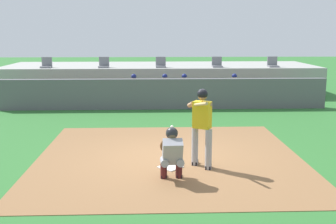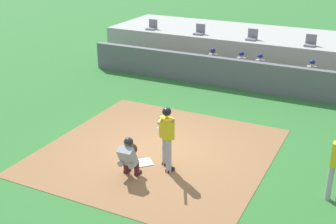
{
  "view_description": "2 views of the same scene",
  "coord_description": "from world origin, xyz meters",
  "px_view_note": "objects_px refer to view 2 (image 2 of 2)",
  "views": [
    {
      "loc": [
        -0.4,
        -9.8,
        3.05
      ],
      "look_at": [
        0.0,
        0.7,
        1.0
      ],
      "focal_mm": 44.57,
      "sensor_mm": 36.0,
      "label": 1
    },
    {
      "loc": [
        5.44,
        -10.28,
        6.04
      ],
      "look_at": [
        0.0,
        0.7,
        1.0
      ],
      "focal_mm": 47.28,
      "sensor_mm": 36.0,
      "label": 2
    }
  ],
  "objects_px": {
    "batter_at_plate": "(167,134)",
    "stadium_seat_2": "(252,37)",
    "stadium_seat_0": "(152,27)",
    "dugout_player_2": "(259,69)",
    "dugout_player_1": "(240,66)",
    "dugout_player_3": "(310,76)",
    "stadium_seat_1": "(200,31)",
    "stadium_seat_3": "(310,43)",
    "catcher_crouched": "(129,155)",
    "dugout_player_0": "(212,63)",
    "home_plate": "(144,162)"
  },
  "relations": [
    {
      "from": "home_plate",
      "to": "stadium_seat_0",
      "type": "relative_size",
      "value": 0.92
    },
    {
      "from": "dugout_player_2",
      "to": "dugout_player_3",
      "type": "xyz_separation_m",
      "value": [
        2.1,
        0.0,
        0.0
      ]
    },
    {
      "from": "batter_at_plate",
      "to": "stadium_seat_1",
      "type": "bearing_deg",
      "value": 107.95
    },
    {
      "from": "dugout_player_1",
      "to": "stadium_seat_3",
      "type": "distance_m",
      "value": 3.32
    },
    {
      "from": "dugout_player_2",
      "to": "batter_at_plate",
      "type": "bearing_deg",
      "value": -91.75
    },
    {
      "from": "dugout_player_3",
      "to": "catcher_crouched",
      "type": "bearing_deg",
      "value": -108.95
    },
    {
      "from": "batter_at_plate",
      "to": "dugout_player_0",
      "type": "bearing_deg",
      "value": 102.86
    },
    {
      "from": "catcher_crouched",
      "to": "dugout_player_0",
      "type": "distance_m",
      "value": 8.98
    },
    {
      "from": "dugout_player_1",
      "to": "stadium_seat_2",
      "type": "xyz_separation_m",
      "value": [
        -0.13,
        2.03,
        0.86
      ]
    },
    {
      "from": "batter_at_plate",
      "to": "stadium_seat_2",
      "type": "relative_size",
      "value": 3.76
    },
    {
      "from": "stadium_seat_2",
      "to": "dugout_player_3",
      "type": "bearing_deg",
      "value": -33.78
    },
    {
      "from": "batter_at_plate",
      "to": "stadium_seat_2",
      "type": "height_order",
      "value": "stadium_seat_2"
    },
    {
      "from": "stadium_seat_2",
      "to": "stadium_seat_3",
      "type": "relative_size",
      "value": 1.0
    },
    {
      "from": "dugout_player_1",
      "to": "dugout_player_3",
      "type": "distance_m",
      "value": 2.91
    },
    {
      "from": "stadium_seat_1",
      "to": "stadium_seat_2",
      "type": "relative_size",
      "value": 1.0
    },
    {
      "from": "catcher_crouched",
      "to": "stadium_seat_2",
      "type": "distance_m",
      "value": 10.98
    },
    {
      "from": "stadium_seat_0",
      "to": "stadium_seat_2",
      "type": "xyz_separation_m",
      "value": [
        5.2,
        0.0,
        0.0
      ]
    },
    {
      "from": "dugout_player_0",
      "to": "stadium_seat_0",
      "type": "distance_m",
      "value": 4.6
    },
    {
      "from": "catcher_crouched",
      "to": "dugout_player_3",
      "type": "distance_m",
      "value": 9.42
    },
    {
      "from": "catcher_crouched",
      "to": "dugout_player_2",
      "type": "height_order",
      "value": "dugout_player_2"
    },
    {
      "from": "dugout_player_3",
      "to": "stadium_seat_0",
      "type": "xyz_separation_m",
      "value": [
        -8.24,
        2.03,
        0.86
      ]
    },
    {
      "from": "dugout_player_0",
      "to": "stadium_seat_1",
      "type": "height_order",
      "value": "stadium_seat_1"
    },
    {
      "from": "dugout_player_2",
      "to": "stadium_seat_1",
      "type": "distance_m",
      "value": 4.17
    },
    {
      "from": "stadium_seat_2",
      "to": "stadium_seat_3",
      "type": "bearing_deg",
      "value": 0.0
    },
    {
      "from": "home_plate",
      "to": "batter_at_plate",
      "type": "distance_m",
      "value": 1.23
    },
    {
      "from": "dugout_player_1",
      "to": "stadium_seat_1",
      "type": "height_order",
      "value": "stadium_seat_1"
    },
    {
      "from": "dugout_player_2",
      "to": "stadium_seat_1",
      "type": "height_order",
      "value": "stadium_seat_1"
    },
    {
      "from": "stadium_seat_0",
      "to": "dugout_player_2",
      "type": "bearing_deg",
      "value": -18.33
    },
    {
      "from": "home_plate",
      "to": "stadium_seat_0",
      "type": "xyz_separation_m",
      "value": [
        -5.2,
        10.18,
        1.51
      ]
    },
    {
      "from": "home_plate",
      "to": "dugout_player_0",
      "type": "xyz_separation_m",
      "value": [
        -1.16,
        8.14,
        0.65
      ]
    },
    {
      "from": "stadium_seat_1",
      "to": "stadium_seat_0",
      "type": "bearing_deg",
      "value": 180.0
    },
    {
      "from": "stadium_seat_0",
      "to": "stadium_seat_1",
      "type": "height_order",
      "value": "same"
    },
    {
      "from": "stadium_seat_1",
      "to": "catcher_crouched",
      "type": "bearing_deg",
      "value": -76.71
    },
    {
      "from": "catcher_crouched",
      "to": "dugout_player_3",
      "type": "bearing_deg",
      "value": 71.05
    },
    {
      "from": "catcher_crouched",
      "to": "dugout_player_2",
      "type": "relative_size",
      "value": 1.42
    },
    {
      "from": "dugout_player_1",
      "to": "dugout_player_2",
      "type": "distance_m",
      "value": 0.81
    },
    {
      "from": "dugout_player_2",
      "to": "dugout_player_1",
      "type": "bearing_deg",
      "value": 180.0
    },
    {
      "from": "stadium_seat_0",
      "to": "stadium_seat_1",
      "type": "relative_size",
      "value": 1.0
    },
    {
      "from": "stadium_seat_0",
      "to": "home_plate",
      "type": "bearing_deg",
      "value": -62.94
    },
    {
      "from": "dugout_player_1",
      "to": "dugout_player_3",
      "type": "height_order",
      "value": "same"
    },
    {
      "from": "catcher_crouched",
      "to": "dugout_player_0",
      "type": "height_order",
      "value": "dugout_player_0"
    },
    {
      "from": "dugout_player_1",
      "to": "stadium_seat_0",
      "type": "relative_size",
      "value": 2.71
    },
    {
      "from": "batter_at_plate",
      "to": "dugout_player_2",
      "type": "bearing_deg",
      "value": 88.25
    },
    {
      "from": "batter_at_plate",
      "to": "stadium_seat_1",
      "type": "xyz_separation_m",
      "value": [
        -3.29,
        10.16,
        0.5
      ]
    },
    {
      "from": "batter_at_plate",
      "to": "dugout_player_3",
      "type": "height_order",
      "value": "batter_at_plate"
    },
    {
      "from": "dugout_player_1",
      "to": "stadium_seat_3",
      "type": "bearing_deg",
      "value": 39.46
    },
    {
      "from": "stadium_seat_1",
      "to": "stadium_seat_3",
      "type": "xyz_separation_m",
      "value": [
        5.2,
        0.0,
        0.0
      ]
    },
    {
      "from": "dugout_player_0",
      "to": "stadium_seat_0",
      "type": "relative_size",
      "value": 2.71
    },
    {
      "from": "dugout_player_0",
      "to": "dugout_player_1",
      "type": "relative_size",
      "value": 1.0
    },
    {
      "from": "dugout_player_1",
      "to": "stadium_seat_3",
      "type": "height_order",
      "value": "stadium_seat_3"
    }
  ]
}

